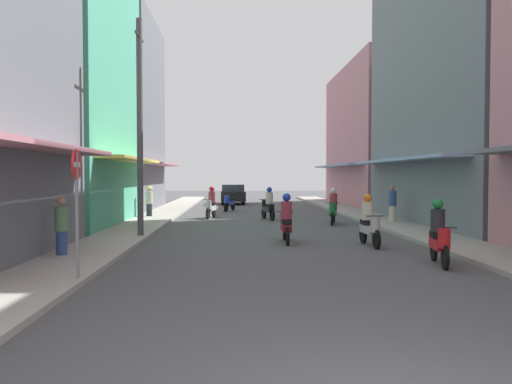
{
  "coord_description": "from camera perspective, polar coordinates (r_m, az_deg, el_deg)",
  "views": [
    {
      "loc": [
        -1.36,
        -4.14,
        2.15
      ],
      "look_at": [
        -0.34,
        21.5,
        1.28
      ],
      "focal_mm": 35.5,
      "sensor_mm": 36.0,
      "label": 1
    }
  ],
  "objects": [
    {
      "name": "building_right_mid",
      "position": [
        24.87,
        23.91,
        14.79
      ],
      "size": [
        7.05,
        12.98,
        15.52
      ],
      "color": "slate",
      "rests_on": "ground"
    },
    {
      "name": "motorbike_red",
      "position": [
        12.87,
        19.94,
        -4.63
      ],
      "size": [
        0.6,
        1.79,
        1.58
      ],
      "color": "black",
      "rests_on": "ground"
    },
    {
      "name": "motorbike_white",
      "position": [
        25.25,
        -5.08,
        -1.36
      ],
      "size": [
        0.61,
        1.79,
        1.58
      ],
      "color": "black",
      "rests_on": "ground"
    },
    {
      "name": "motorbike_green",
      "position": [
        22.37,
        8.68,
        -1.79
      ],
      "size": [
        0.67,
        1.77,
        1.58
      ],
      "color": "black",
      "rests_on": "ground"
    },
    {
      "name": "motorbike_maroon",
      "position": [
        16.02,
        3.41,
        -3.24
      ],
      "size": [
        0.55,
        1.81,
        1.58
      ],
      "color": "black",
      "rests_on": "ground"
    },
    {
      "name": "parked_car",
      "position": [
        37.5,
        -2.63,
        -0.23
      ],
      "size": [
        1.88,
        4.15,
        1.45
      ],
      "color": "black",
      "rests_on": "ground"
    },
    {
      "name": "building_left_mid",
      "position": [
        23.46,
        -22.44,
        11.93
      ],
      "size": [
        7.05,
        9.03,
        12.57
      ],
      "color": "#4CB28C",
      "rests_on": "ground"
    },
    {
      "name": "utility_pole",
      "position": [
        17.46,
        -12.96,
        7.15
      ],
      "size": [
        0.2,
        1.2,
        7.34
      ],
      "color": "#4C4C4F",
      "rests_on": "ground"
    },
    {
      "name": "motorbike_black",
      "position": [
        24.25,
        1.38,
        -1.49
      ],
      "size": [
        0.67,
        1.77,
        1.58
      ],
      "color": "black",
      "rests_on": "ground"
    },
    {
      "name": "building_left_far",
      "position": [
        32.3,
        -16.61,
        8.3
      ],
      "size": [
        7.05,
        8.67,
        11.56
      ],
      "color": "slate",
      "rests_on": "ground"
    },
    {
      "name": "motorbike_blue",
      "position": [
        30.03,
        -3.03,
        -1.21
      ],
      "size": [
        0.75,
        1.74,
        0.96
      ],
      "color": "black",
      "rests_on": "ground"
    },
    {
      "name": "ground_plane",
      "position": [
        21.91,
        1.29,
        -3.7
      ],
      "size": [
        95.12,
        95.12,
        0.0
      ],
      "primitive_type": "plane",
      "color": "#4C4C4F"
    },
    {
      "name": "building_right_far",
      "position": [
        37.32,
        14.33,
        6.06
      ],
      "size": [
        7.05,
        13.59,
        9.76
      ],
      "color": "#B7727F",
      "rests_on": "ground"
    },
    {
      "name": "sidewalk_left",
      "position": [
        22.21,
        -12.5,
        -3.51
      ],
      "size": [
        1.95,
        51.24,
        0.12
      ],
      "primitive_type": "cube",
      "color": "#ADA89E",
      "rests_on": "ground"
    },
    {
      "name": "pedestrian_foreground",
      "position": [
        13.78,
        -21.08,
        -3.84
      ],
      "size": [
        0.34,
        0.34,
        1.59
      ],
      "color": "#334C8C",
      "rests_on": "ground"
    },
    {
      "name": "pedestrian_far",
      "position": [
        23.06,
        15.11,
        -1.36
      ],
      "size": [
        0.34,
        0.34,
        1.7
      ],
      "color": "beige",
      "rests_on": "ground"
    },
    {
      "name": "sidewalk_right",
      "position": [
        22.85,
        14.68,
        -3.38
      ],
      "size": [
        1.95,
        51.24,
        0.12
      ],
      "primitive_type": "cube",
      "color": "#9E9991",
      "rests_on": "ground"
    },
    {
      "name": "motorbike_silver",
      "position": [
        15.69,
        12.65,
        -3.4
      ],
      "size": [
        0.55,
        1.81,
        1.58
      ],
      "color": "black",
      "rests_on": "ground"
    },
    {
      "name": "pedestrian_crossing",
      "position": [
        25.49,
        -11.95,
        -0.85
      ],
      "size": [
        0.44,
        0.44,
        1.65
      ],
      "color": "#262628",
      "rests_on": "ground"
    },
    {
      "name": "street_sign_no_entry",
      "position": [
        10.46,
        -19.55,
        -0.54
      ],
      "size": [
        0.07,
        0.6,
        2.65
      ],
      "color": "gray",
      "rests_on": "ground"
    }
  ]
}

